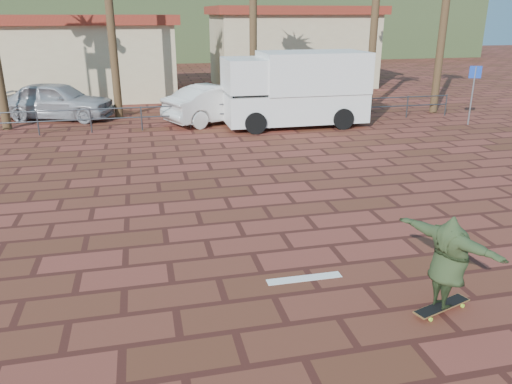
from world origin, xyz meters
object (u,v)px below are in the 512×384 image
at_px(skateboarder, 448,262).
at_px(car_silver, 57,101).
at_px(longboard, 442,306).
at_px(campervan, 296,88).
at_px(car_white, 220,103).

bearing_deg(skateboarder, car_silver, 4.53).
bearing_deg(longboard, skateboarder, -36.19).
height_order(campervan, car_silver, campervan).
height_order(campervan, car_white, campervan).
height_order(longboard, skateboarder, skateboarder).
bearing_deg(car_silver, longboard, -136.56).
bearing_deg(car_white, campervan, -140.60).
xyz_separation_m(campervan, car_white, (-3.02, 1.50, -0.79)).
height_order(longboard, car_silver, car_silver).
bearing_deg(car_white, longboard, 159.88).
height_order(car_silver, car_white, car_silver).
bearing_deg(skateboarder, car_white, -16.00).
xyz_separation_m(longboard, car_white, (-1.12, 15.71, 0.73)).
height_order(skateboarder, car_white, skateboarder).
height_order(longboard, car_white, car_white).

